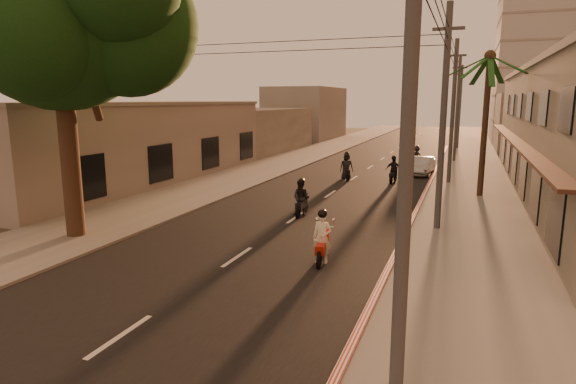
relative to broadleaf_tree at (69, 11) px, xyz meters
name	(u,v)px	position (x,y,z in m)	size (l,w,h in m)	color
ground	(208,277)	(6.61, -2.14, -8.48)	(160.00, 160.00, 0.00)	#383023
road	(354,178)	(6.61, 17.86, -8.47)	(10.00, 140.00, 0.02)	black
sidewalk_right	(470,184)	(14.11, 17.86, -8.42)	(5.00, 140.00, 0.12)	slate
sidewalk_left	(254,172)	(-0.89, 17.86, -8.42)	(5.00, 140.00, 0.12)	slate
curb_stripe	(424,195)	(11.71, 12.86, -8.38)	(0.20, 60.00, 0.20)	red
left_building	(127,142)	(-7.37, 11.86, -5.88)	(8.20, 24.20, 5.20)	gray
distant_tower	(553,27)	(22.61, 53.86, 5.52)	(12.10, 12.10, 28.00)	#B7B5B2
broadleaf_tree	(69,11)	(0.00, 0.00, 0.00)	(9.60, 8.70, 12.10)	black
palm_tree	(490,65)	(14.61, 13.86, -1.33)	(5.00, 5.00, 8.20)	black
utility_poles	(455,80)	(12.81, 17.86, -1.94)	(1.20, 48.26, 9.00)	#38383A
filler_right	(537,122)	(20.61, 42.86, -5.48)	(8.00, 14.00, 6.00)	gray
filler_left_near	(252,130)	(-7.39, 31.86, -6.28)	(8.00, 14.00, 4.40)	gray
filler_left_far	(306,113)	(-7.39, 49.86, -4.98)	(8.00, 14.00, 7.00)	gray
scooter_red	(322,239)	(9.49, 0.35, -7.67)	(0.79, 1.86, 1.83)	black
scooter_mid_a	(301,199)	(6.74, 6.33, -7.67)	(0.88, 1.82, 1.79)	black
scooter_mid_b	(393,171)	(9.41, 17.01, -7.67)	(1.06, 1.84, 1.80)	black
scooter_far_a	(346,167)	(6.27, 17.13, -7.60)	(1.30, 1.84, 1.93)	black
scooter_far_b	(417,156)	(9.96, 26.33, -7.72)	(1.28, 1.65, 1.65)	black
parked_car	(422,166)	(10.83, 21.27, -7.83)	(1.69, 4.00, 1.28)	#999CA0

